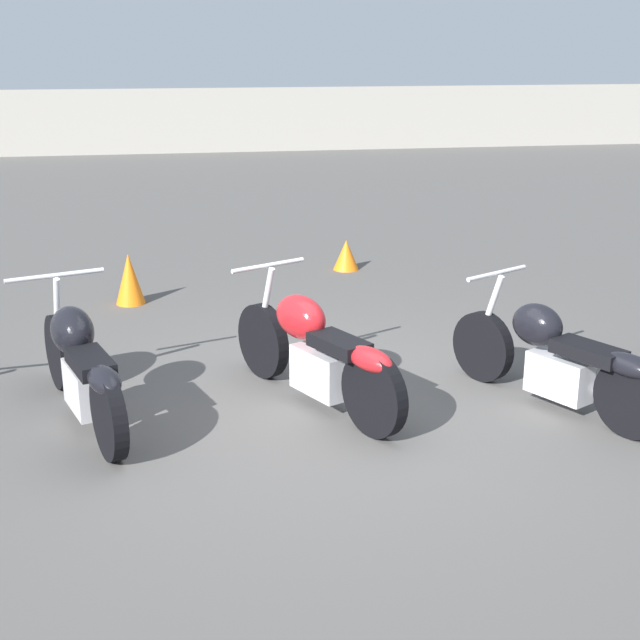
# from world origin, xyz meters

# --- Properties ---
(ground_plane) EXTENTS (60.00, 60.00, 0.00)m
(ground_plane) POSITION_xyz_m (0.00, 0.00, 0.00)
(ground_plane) COLOR #514F4C
(fence_back) EXTENTS (40.00, 0.04, 1.53)m
(fence_back) POSITION_xyz_m (0.00, 15.97, 0.76)
(fence_back) COLOR #9E998E
(fence_back) RESTS_ON ground_plane
(motorcycle_slot_1) EXTENTS (0.94, 1.96, 0.97)m
(motorcycle_slot_1) POSITION_xyz_m (-1.76, 0.17, 0.43)
(motorcycle_slot_1) COLOR black
(motorcycle_slot_1) RESTS_ON ground_plane
(motorcycle_slot_2) EXTENTS (1.09, 1.88, 0.99)m
(motorcycle_slot_2) POSITION_xyz_m (-0.04, 0.19, 0.43)
(motorcycle_slot_2) COLOR black
(motorcycle_slot_2) RESTS_ON ground_plane
(motorcycle_slot_3) EXTENTS (1.09, 1.77, 0.94)m
(motorcycle_slot_3) POSITION_xyz_m (1.73, -0.18, 0.40)
(motorcycle_slot_3) COLOR black
(motorcycle_slot_3) RESTS_ON ground_plane
(traffic_cone_near) EXTENTS (0.31, 0.31, 0.54)m
(traffic_cone_near) POSITION_xyz_m (-1.53, 3.20, 0.27)
(traffic_cone_near) COLOR orange
(traffic_cone_near) RESTS_ON ground_plane
(traffic_cone_far) EXTENTS (0.31, 0.31, 0.36)m
(traffic_cone_far) POSITION_xyz_m (0.99, 4.23, 0.18)
(traffic_cone_far) COLOR orange
(traffic_cone_far) RESTS_ON ground_plane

